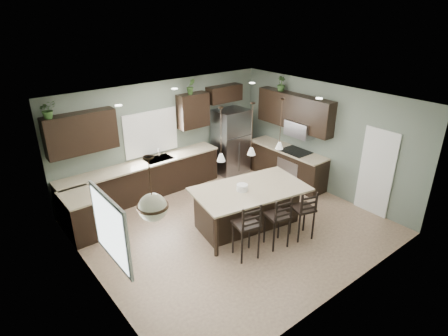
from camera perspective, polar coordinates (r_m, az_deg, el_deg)
ground at (r=8.43m, az=1.18°, el=-8.83°), size 6.00×6.00×0.00m
pantry_door at (r=9.18m, az=22.17°, el=-0.63°), size 0.04×0.82×2.04m
window_back at (r=9.64m, az=-11.09°, el=5.30°), size 1.35×0.02×1.00m
window_left at (r=5.74m, az=-17.05°, el=-8.94°), size 0.02×1.10×1.00m
left_return_cabs at (r=8.44m, az=-20.99°, el=-7.00°), size 0.60×0.90×0.90m
left_return_countertop at (r=8.22m, az=-21.34°, el=-4.14°), size 0.66×0.96×0.04m
back_lower_cabs at (r=9.63m, az=-12.12°, el=-1.90°), size 4.20×0.60×0.90m
back_countertop at (r=9.42m, az=-12.31°, el=0.63°), size 4.20×0.66×0.04m
sink_inset at (r=9.60m, az=-9.94°, el=1.39°), size 0.70×0.45×0.01m
faucet at (r=9.52m, az=-9.91°, el=2.14°), size 0.02×0.02×0.28m
back_upper_left at (r=8.76m, az=-20.94°, el=4.99°), size 1.55×0.34×0.90m
back_upper_right at (r=9.98m, az=-4.72°, el=8.71°), size 0.85×0.34×0.90m
fridge_header at (r=10.51m, az=0.05°, el=11.26°), size 1.05×0.34×0.45m
right_lower_cabs at (r=10.45m, az=9.56°, el=0.45°), size 0.60×2.35×0.90m
right_countertop at (r=10.26m, az=9.67°, el=2.83°), size 0.66×2.35×0.04m
cooktop at (r=10.08m, az=10.82°, el=2.51°), size 0.58×0.75×0.02m
wall_oven_front at (r=10.08m, az=9.54°, el=-0.47°), size 0.01×0.72×0.60m
right_upper_cabs at (r=10.05m, az=10.66°, el=8.49°), size 0.34×2.35×0.90m
microwave at (r=9.96m, az=11.47°, el=5.87°), size 0.40×0.75×0.40m
refrigerator at (r=10.68m, az=1.04°, el=4.07°), size 0.90×0.74×1.85m
kitchen_island at (r=8.23m, az=3.92°, el=-6.00°), size 2.62×1.78×0.92m
serving_dish at (r=7.88m, az=2.79°, el=-3.00°), size 0.24×0.24×0.14m
bar_stool_left at (r=7.22m, az=3.36°, el=-9.38°), size 0.53×0.53×1.20m
bar_stool_center at (r=7.60m, az=8.08°, el=-7.96°), size 0.51×0.51×1.15m
bar_stool_right at (r=7.96m, az=11.89°, el=-6.80°), size 0.52×0.52×1.12m
pendant_left at (r=7.16m, az=-0.46°, el=5.10°), size 0.17×0.17×1.10m
pendant_center at (r=7.50m, az=4.30°, el=5.91°), size 0.17×0.17×1.10m
pendant_right at (r=7.88m, az=8.64°, el=6.61°), size 0.17×0.17×1.10m
chandelier at (r=5.00m, az=-11.05°, el=-3.17°), size 0.43×0.43×0.95m
plant_back_left at (r=8.42m, az=-25.31°, el=8.06°), size 0.36×0.32×0.37m
plant_back_right at (r=9.77m, az=-5.08°, el=12.30°), size 0.27×0.24×0.40m
plant_right_wall at (r=10.20m, az=8.71°, el=12.57°), size 0.25×0.25×0.38m
room_shell at (r=7.64m, az=1.29°, el=1.93°), size 6.00×6.00×6.00m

